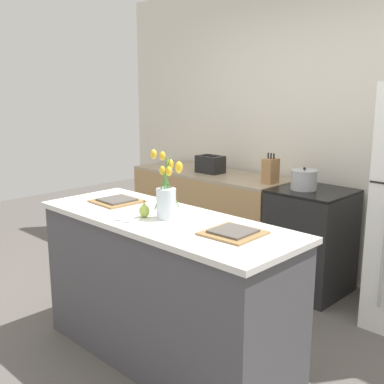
% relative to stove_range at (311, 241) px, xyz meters
% --- Properties ---
extents(ground_plane, '(10.00, 10.00, 0.00)m').
position_rel_stove_range_xyz_m(ground_plane, '(-0.10, -1.60, -0.45)').
color(ground_plane, '#59544F').
extents(back_wall, '(5.20, 0.08, 2.70)m').
position_rel_stove_range_xyz_m(back_wall, '(-0.10, 0.40, 0.90)').
color(back_wall, silver).
rests_on(back_wall, ground_plane).
extents(kitchen_island, '(1.80, 0.66, 0.96)m').
position_rel_stove_range_xyz_m(kitchen_island, '(-0.10, -1.60, 0.03)').
color(kitchen_island, '#4C4C51').
rests_on(kitchen_island, ground_plane).
extents(back_counter, '(1.68, 0.60, 0.90)m').
position_rel_stove_range_xyz_m(back_counter, '(-1.16, 0.00, 0.00)').
color(back_counter, tan).
rests_on(back_counter, ground_plane).
extents(stove_range, '(0.60, 0.61, 0.90)m').
position_rel_stove_range_xyz_m(stove_range, '(0.00, 0.00, 0.00)').
color(stove_range, black).
rests_on(stove_range, ground_plane).
extents(flower_vase, '(0.13, 0.18, 0.42)m').
position_rel_stove_range_xyz_m(flower_vase, '(-0.08, -1.59, 0.65)').
color(flower_vase, silver).
rests_on(flower_vase, kitchen_island).
extents(pear_figurine, '(0.07, 0.07, 0.11)m').
position_rel_stove_range_xyz_m(pear_figurine, '(-0.19, -1.68, 0.55)').
color(pear_figurine, '#9EBC47').
rests_on(pear_figurine, kitchen_island).
extents(plate_setting_left, '(0.31, 0.31, 0.02)m').
position_rel_stove_range_xyz_m(plate_setting_left, '(-0.62, -1.56, 0.52)').
color(plate_setting_left, olive).
rests_on(plate_setting_left, kitchen_island).
extents(plate_setting_right, '(0.31, 0.31, 0.02)m').
position_rel_stove_range_xyz_m(plate_setting_right, '(0.42, -1.56, 0.52)').
color(plate_setting_right, olive).
rests_on(plate_setting_right, kitchen_island).
extents(toaster, '(0.28, 0.18, 0.17)m').
position_rel_stove_range_xyz_m(toaster, '(-1.15, -0.01, 0.53)').
color(toaster, black).
rests_on(toaster, back_counter).
extents(cooking_pot, '(0.22, 0.22, 0.19)m').
position_rel_stove_range_xyz_m(cooking_pot, '(-0.07, -0.04, 0.53)').
color(cooking_pot, '#B2B5B7').
rests_on(cooking_pot, stove_range).
extents(knife_block, '(0.10, 0.14, 0.27)m').
position_rel_stove_range_xyz_m(knife_block, '(-0.42, -0.02, 0.56)').
color(knife_block, '#A37547').
rests_on(knife_block, back_counter).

